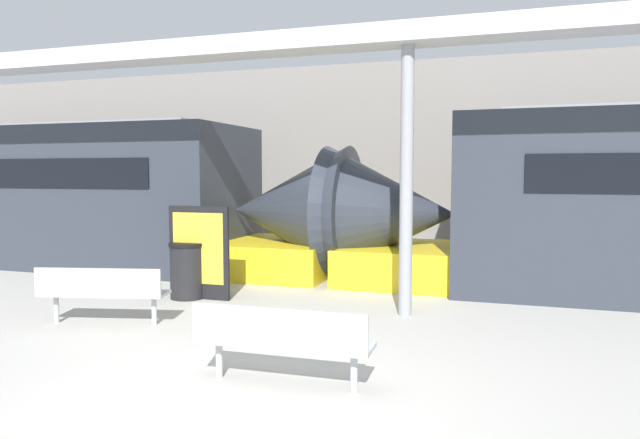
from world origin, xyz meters
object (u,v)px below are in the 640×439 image
train_right (7,197)px  support_column_near (406,182)px  bench_near (281,338)px  bench_far (102,290)px  trash_bin (188,270)px  poster_board (199,252)px

train_right → support_column_near: (10.21, -2.65, 0.44)m
bench_near → support_column_near: bearing=76.7°
bench_far → trash_bin: trash_bin is taller
trash_bin → bench_near: bearing=-47.6°
bench_near → trash_bin: 4.42m
bench_near → trash_bin: size_ratio=1.90×
bench_near → poster_board: poster_board is taller
bench_near → trash_bin: (-2.98, 3.27, -0.02)m
support_column_near → bench_far: bearing=-154.7°
bench_near → trash_bin: bearing=131.1°
poster_board → support_column_near: size_ratio=0.40×
bench_near → poster_board: size_ratio=1.15×
poster_board → bench_far: bearing=-103.1°
trash_bin → poster_board: size_ratio=0.60×
trash_bin → poster_board: bearing=1.7°
train_right → support_column_near: 10.55m
poster_board → bench_near: bearing=-49.8°
bench_near → poster_board: (-2.76, 3.28, 0.29)m
trash_bin → train_right: bearing=158.3°
bench_far → support_column_near: size_ratio=0.46×
bench_far → poster_board: 1.95m
train_right → bench_far: train_right is taller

